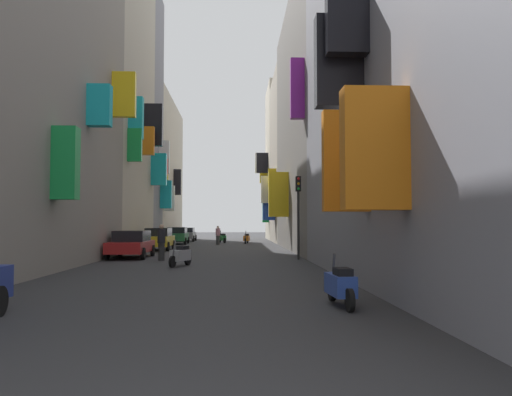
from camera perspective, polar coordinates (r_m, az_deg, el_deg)
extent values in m
plane|color=#2D2D30|center=(32.09, -4.91, -6.01)|extent=(140.00, 140.00, 0.00)
cube|color=yellow|center=(28.42, -14.39, 11.00)|extent=(1.22, 0.41, 2.38)
cube|color=green|center=(19.61, -20.31, 3.63)|extent=(0.86, 0.63, 2.60)
cube|color=#19B2BF|center=(23.98, -16.92, 9.75)|extent=(1.00, 0.60, 1.83)
cube|color=#BCB29E|center=(37.39, -17.15, 10.33)|extent=(6.00, 11.05, 20.43)
cube|color=green|center=(31.89, -13.25, 5.72)|extent=(0.83, 0.41, 1.99)
cube|color=#19B2BF|center=(40.13, -10.69, 3.13)|extent=(1.16, 0.54, 2.43)
cube|color=black|center=(36.95, -11.34, 7.91)|extent=(1.35, 0.56, 2.93)
cube|color=#19B2BF|center=(32.38, -13.13, 8.60)|extent=(0.85, 0.58, 2.56)
cube|color=orange|center=(35.54, -11.98, 6.20)|extent=(0.99, 0.44, 1.90)
cube|color=gray|center=(45.09, -14.48, 8.62)|extent=(6.00, 4.95, 21.33)
cube|color=red|center=(43.04, -10.33, 3.40)|extent=(0.83, 0.49, 1.40)
cube|color=#19B2BF|center=(44.78, -9.92, 0.38)|extent=(0.96, 0.61, 2.39)
cube|color=white|center=(44.34, -10.09, 4.46)|extent=(0.84, 0.54, 2.78)
cube|color=yellow|center=(44.88, -10.12, 2.99)|extent=(0.63, 0.48, 1.59)
cube|color=#BCB29E|center=(54.93, -12.15, 2.90)|extent=(6.00, 16.35, 14.39)
cube|color=black|center=(54.07, -8.68, 1.74)|extent=(0.76, 0.56, 2.67)
cube|color=white|center=(47.22, -9.54, -0.04)|extent=(0.92, 0.44, 2.30)
cube|color=orange|center=(10.82, 12.95, 5.30)|extent=(1.32, 0.55, 2.49)
cube|color=black|center=(14.94, 9.12, 14.62)|extent=(1.30, 0.54, 2.55)
cube|color=orange|center=(13.72, 9.91, 4.04)|extent=(1.22, 0.36, 2.64)
cube|color=black|center=(14.61, 10.03, 18.48)|extent=(1.11, 0.46, 1.68)
cube|color=slate|center=(35.74, 8.39, 7.97)|extent=(6.00, 18.51, 16.93)
cube|color=purple|center=(27.25, 4.58, 11.95)|extent=(0.71, 0.49, 3.13)
cube|color=yellow|center=(34.59, 2.51, 0.39)|extent=(1.32, 0.47, 3.00)
cube|color=#9E9384|center=(49.55, 5.38, 4.30)|extent=(6.00, 9.94, 15.82)
cube|color=blue|center=(46.86, 1.42, -0.94)|extent=(1.10, 0.64, 2.49)
cube|color=white|center=(46.47, 1.35, 0.95)|extent=(1.27, 0.45, 2.45)
cube|color=yellow|center=(45.36, 1.80, 1.33)|extent=(0.70, 0.44, 3.07)
cube|color=red|center=(49.37, 1.27, 0.88)|extent=(1.05, 0.50, 1.40)
cube|color=#BCB29E|center=(58.69, 4.20, 3.89)|extent=(6.00, 8.13, 17.26)
cube|color=white|center=(60.07, 0.54, 3.89)|extent=(1.33, 0.51, 2.34)
cube|color=green|center=(55.74, 1.06, -1.37)|extent=(0.68, 0.40, 2.61)
cube|color=black|center=(57.01, 0.71, 3.89)|extent=(1.28, 0.62, 2.19)
cube|color=yellow|center=(58.23, 0.85, 2.67)|extent=(0.86, 0.61, 2.05)
cube|color=#B21E1E|center=(27.71, -13.65, -5.26)|extent=(1.77, 4.43, 0.56)
cube|color=black|center=(27.90, -13.55, -4.10)|extent=(1.56, 2.48, 0.56)
cylinder|color=black|center=(26.12, -12.39, -6.04)|extent=(0.18, 0.60, 0.60)
cylinder|color=black|center=(26.49, -16.18, -5.95)|extent=(0.18, 0.60, 0.60)
cylinder|color=black|center=(29.00, -11.36, -5.72)|extent=(0.18, 0.60, 0.60)
cylinder|color=black|center=(29.33, -14.79, -5.65)|extent=(0.18, 0.60, 0.60)
cube|color=slate|center=(52.16, -7.74, -4.10)|extent=(1.69, 4.25, 0.59)
cube|color=black|center=(52.36, -7.71, -3.52)|extent=(1.48, 2.38, 0.46)
cylinder|color=black|center=(50.69, -6.95, -4.48)|extent=(0.18, 0.60, 0.60)
cylinder|color=black|center=(50.86, -8.85, -4.46)|extent=(0.18, 0.60, 0.60)
cylinder|color=black|center=(53.49, -6.69, -4.39)|extent=(0.18, 0.60, 0.60)
cylinder|color=black|center=(53.65, -8.50, -4.37)|extent=(0.18, 0.60, 0.60)
cube|color=#236638|center=(45.36, -8.71, -4.27)|extent=(1.67, 4.03, 0.63)
cube|color=black|center=(45.54, -8.68, -3.53)|extent=(1.47, 2.26, 0.52)
cylinder|color=black|center=(43.95, -7.83, -4.73)|extent=(0.18, 0.60, 0.60)
cylinder|color=black|center=(44.15, -10.00, -4.71)|extent=(0.18, 0.60, 0.60)
cylinder|color=black|center=(46.60, -7.51, -4.62)|extent=(0.18, 0.60, 0.60)
cylinder|color=black|center=(46.79, -9.55, -4.60)|extent=(0.18, 0.60, 0.60)
cube|color=gold|center=(35.25, -10.78, -4.68)|extent=(1.70, 4.48, 0.64)
cube|color=black|center=(35.46, -10.71, -3.71)|extent=(1.50, 2.51, 0.55)
cylinder|color=black|center=(33.68, -9.72, -5.32)|extent=(0.18, 0.60, 0.60)
cylinder|color=black|center=(33.95, -12.58, -5.27)|extent=(0.18, 0.60, 0.60)
cylinder|color=black|center=(36.61, -9.11, -5.12)|extent=(0.18, 0.60, 0.60)
cylinder|color=black|center=(36.85, -11.75, -5.08)|extent=(0.18, 0.60, 0.60)
cube|color=#287F3D|center=(47.22, -3.77, -4.42)|extent=(0.80, 1.14, 0.45)
cube|color=black|center=(47.03, -3.69, -4.05)|extent=(0.50, 0.64, 0.16)
cylinder|color=#4C4C51|center=(47.70, -3.98, -4.01)|extent=(0.16, 0.28, 0.68)
cylinder|color=black|center=(47.84, -4.04, -4.66)|extent=(0.27, 0.48, 0.48)
cylinder|color=black|center=(46.61, -3.49, -4.72)|extent=(0.27, 0.48, 0.48)
cube|color=#2D4CAD|center=(11.53, 9.30, -9.45)|extent=(0.51, 1.24, 0.45)
cube|color=black|center=(11.28, 9.58, -8.04)|extent=(0.35, 0.58, 0.16)
cylinder|color=#4C4C51|center=(12.08, 8.55, -7.60)|extent=(0.08, 0.28, 0.68)
cylinder|color=black|center=(12.29, 8.39, -10.10)|extent=(0.13, 0.48, 0.48)
cylinder|color=black|center=(10.83, 10.35, -11.07)|extent=(0.13, 0.48, 0.48)
cube|color=#ADADB2|center=(21.87, -8.36, -6.29)|extent=(0.81, 1.17, 0.45)
cube|color=black|center=(22.03, -8.11, -5.47)|extent=(0.50, 0.64, 0.16)
cylinder|color=#4C4C51|center=(21.37, -9.04, -5.49)|extent=(0.16, 0.28, 0.68)
cylinder|color=black|center=(21.28, -9.23, -6.98)|extent=(0.27, 0.48, 0.48)
cylinder|color=black|center=(22.49, -7.55, -6.77)|extent=(0.27, 0.48, 0.48)
cube|color=orange|center=(45.77, -1.05, -4.47)|extent=(0.62, 1.18, 0.45)
cube|color=black|center=(45.97, -1.01, -4.09)|extent=(0.41, 0.60, 0.16)
cylinder|color=#4C4C51|center=(45.20, -1.15, -4.08)|extent=(0.10, 0.28, 0.68)
cylinder|color=black|center=(45.08, -1.18, -4.79)|extent=(0.18, 0.49, 0.48)
cylinder|color=black|center=(46.47, -0.93, -4.73)|extent=(0.18, 0.49, 0.48)
cylinder|color=#2A2A2A|center=(25.46, -10.43, -5.87)|extent=(0.40, 0.40, 0.85)
cylinder|color=black|center=(25.43, -10.41, -4.16)|extent=(0.47, 0.47, 0.67)
sphere|color=tan|center=(25.43, -10.41, -3.15)|extent=(0.23, 0.23, 0.23)
cylinder|color=#3C3C3C|center=(43.28, -4.24, -4.67)|extent=(0.45, 0.45, 0.76)
cylinder|color=pink|center=(43.27, -4.23, -3.77)|extent=(0.54, 0.54, 0.60)
sphere|color=tan|center=(43.26, -4.23, -3.23)|extent=(0.21, 0.21, 0.21)
cylinder|color=#2D2D2D|center=(25.80, 4.71, -3.03)|extent=(0.12, 0.12, 3.39)
cube|color=black|center=(25.87, 4.69, 1.56)|extent=(0.26, 0.26, 0.75)
sphere|color=red|center=(25.76, 4.72, 2.14)|extent=(0.14, 0.14, 0.14)
sphere|color=orange|center=(25.74, 4.73, 1.58)|extent=(0.14, 0.14, 0.14)
sphere|color=green|center=(25.72, 4.73, 1.03)|extent=(0.14, 0.14, 0.14)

